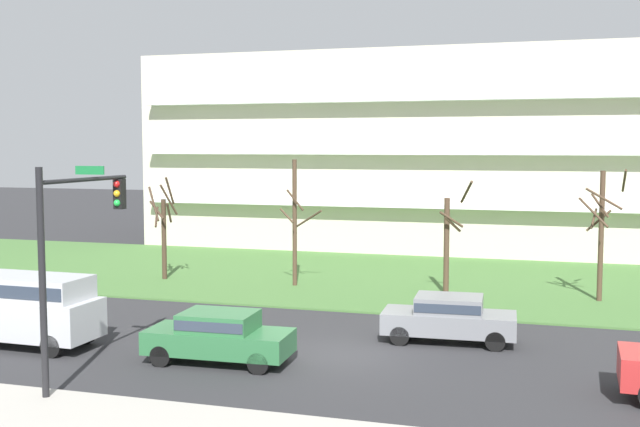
{
  "coord_description": "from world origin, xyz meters",
  "views": [
    {
      "loc": [
        6.08,
        -23.15,
        6.57
      ],
      "look_at": [
        -2.61,
        6.0,
        3.91
      ],
      "focal_mm": 43.43,
      "sensor_mm": 36.0,
      "label": 1
    }
  ],
  "objects_px": {
    "tree_left": "(295,222)",
    "van_silver_center_right": "(21,304)",
    "tree_center": "(448,241)",
    "tree_far_left": "(164,229)",
    "traffic_signal_mast": "(73,239)",
    "sedan_gray_center_left": "(449,317)",
    "tree_right": "(602,229)",
    "sedan_green_near_right": "(219,335)"
  },
  "relations": [
    {
      "from": "tree_left",
      "to": "tree_right",
      "type": "bearing_deg",
      "value": 0.64
    },
    {
      "from": "tree_left",
      "to": "van_silver_center_right",
      "type": "distance_m",
      "value": 13.87
    },
    {
      "from": "tree_left",
      "to": "sedan_gray_center_left",
      "type": "xyz_separation_m",
      "value": [
        8.16,
        -8.24,
        -2.17
      ]
    },
    {
      "from": "van_silver_center_right",
      "to": "tree_left",
      "type": "bearing_deg",
      "value": 68.83
    },
    {
      "from": "sedan_gray_center_left",
      "to": "tree_right",
      "type": "bearing_deg",
      "value": -125.01
    },
    {
      "from": "sedan_green_near_right",
      "to": "tree_left",
      "type": "bearing_deg",
      "value": 96.09
    },
    {
      "from": "van_silver_center_right",
      "to": "tree_far_left",
      "type": "bearing_deg",
      "value": 97.75
    },
    {
      "from": "tree_center",
      "to": "tree_far_left",
      "type": "bearing_deg",
      "value": -179.67
    },
    {
      "from": "tree_left",
      "to": "van_silver_center_right",
      "type": "relative_size",
      "value": 1.13
    },
    {
      "from": "tree_center",
      "to": "sedan_gray_center_left",
      "type": "relative_size",
      "value": 1.14
    },
    {
      "from": "tree_center",
      "to": "sedan_gray_center_left",
      "type": "height_order",
      "value": "tree_center"
    },
    {
      "from": "tree_left",
      "to": "sedan_green_near_right",
      "type": "distance_m",
      "value": 13.04
    },
    {
      "from": "tree_far_left",
      "to": "traffic_signal_mast",
      "type": "xyz_separation_m",
      "value": [
        5.69,
        -15.73,
        1.56
      ]
    },
    {
      "from": "tree_far_left",
      "to": "traffic_signal_mast",
      "type": "distance_m",
      "value": 16.8
    },
    {
      "from": "sedan_gray_center_left",
      "to": "tree_left",
      "type": "bearing_deg",
      "value": -48.22
    },
    {
      "from": "tree_right",
      "to": "van_silver_center_right",
      "type": "distance_m",
      "value": 22.74
    },
    {
      "from": "tree_far_left",
      "to": "van_silver_center_right",
      "type": "xyz_separation_m",
      "value": [
        1.43,
        -12.5,
        -1.13
      ]
    },
    {
      "from": "tree_right",
      "to": "sedan_green_near_right",
      "type": "xyz_separation_m",
      "value": [
        -11.61,
        -12.89,
        -2.24
      ]
    },
    {
      "from": "tree_center",
      "to": "tree_right",
      "type": "height_order",
      "value": "tree_right"
    },
    {
      "from": "tree_left",
      "to": "van_silver_center_right",
      "type": "height_order",
      "value": "tree_left"
    },
    {
      "from": "tree_far_left",
      "to": "van_silver_center_right",
      "type": "bearing_deg",
      "value": -83.48
    },
    {
      "from": "van_silver_center_right",
      "to": "traffic_signal_mast",
      "type": "height_order",
      "value": "traffic_signal_mast"
    },
    {
      "from": "tree_center",
      "to": "van_silver_center_right",
      "type": "distance_m",
      "value": 17.66
    },
    {
      "from": "tree_center",
      "to": "van_silver_center_right",
      "type": "bearing_deg",
      "value": -134.49
    },
    {
      "from": "sedan_green_near_right",
      "to": "sedan_gray_center_left",
      "type": "bearing_deg",
      "value": 33.33
    },
    {
      "from": "tree_left",
      "to": "sedan_gray_center_left",
      "type": "height_order",
      "value": "tree_left"
    },
    {
      "from": "tree_far_left",
      "to": "tree_right",
      "type": "height_order",
      "value": "tree_right"
    },
    {
      "from": "sedan_gray_center_left",
      "to": "traffic_signal_mast",
      "type": "xyz_separation_m",
      "value": [
        -9.15,
        -7.73,
        3.21
      ]
    },
    {
      "from": "tree_left",
      "to": "van_silver_center_right",
      "type": "xyz_separation_m",
      "value": [
        -5.25,
        -12.74,
        -1.64
      ]
    },
    {
      "from": "sedan_green_near_right",
      "to": "traffic_signal_mast",
      "type": "height_order",
      "value": "traffic_signal_mast"
    },
    {
      "from": "tree_far_left",
      "to": "van_silver_center_right",
      "type": "height_order",
      "value": "tree_far_left"
    },
    {
      "from": "tree_left",
      "to": "traffic_signal_mast",
      "type": "bearing_deg",
      "value": -93.53
    },
    {
      "from": "tree_right",
      "to": "traffic_signal_mast",
      "type": "distance_m",
      "value": 21.63
    },
    {
      "from": "tree_far_left",
      "to": "tree_left",
      "type": "relative_size",
      "value": 0.85
    },
    {
      "from": "tree_center",
      "to": "tree_left",
      "type": "bearing_deg",
      "value": 178.74
    },
    {
      "from": "tree_left",
      "to": "tree_right",
      "type": "xyz_separation_m",
      "value": [
        13.41,
        0.15,
        0.07
      ]
    },
    {
      "from": "sedan_gray_center_left",
      "to": "traffic_signal_mast",
      "type": "distance_m",
      "value": 12.4
    },
    {
      "from": "tree_left",
      "to": "sedan_green_near_right",
      "type": "bearing_deg",
      "value": -81.97
    },
    {
      "from": "van_silver_center_right",
      "to": "traffic_signal_mast",
      "type": "xyz_separation_m",
      "value": [
        4.26,
        -3.23,
        2.69
      ]
    },
    {
      "from": "tree_right",
      "to": "sedan_gray_center_left",
      "type": "distance_m",
      "value": 10.14
    },
    {
      "from": "tree_right",
      "to": "sedan_gray_center_left",
      "type": "height_order",
      "value": "tree_right"
    },
    {
      "from": "tree_right",
      "to": "van_silver_center_right",
      "type": "relative_size",
      "value": 1.08
    }
  ]
}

